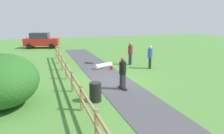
# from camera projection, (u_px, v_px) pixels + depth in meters

# --- Properties ---
(ground_plane) EXTENTS (60.00, 60.00, 0.00)m
(ground_plane) POSITION_uv_depth(u_px,v_px,m) (112.00, 81.00, 13.89)
(ground_plane) COLOR #4C8438
(asphalt_path) EXTENTS (2.40, 28.00, 0.02)m
(asphalt_path) POSITION_uv_depth(u_px,v_px,m) (112.00, 81.00, 13.89)
(asphalt_path) COLOR #47474C
(asphalt_path) RESTS_ON ground_plane
(wooden_fence) EXTENTS (0.12, 18.12, 1.10)m
(wooden_fence) POSITION_uv_depth(u_px,v_px,m) (69.00, 73.00, 12.96)
(wooden_fence) COLOR #997A51
(wooden_fence) RESTS_ON ground_plane
(bush_large) EXTENTS (3.24, 3.89, 2.31)m
(bush_large) POSITION_uv_depth(u_px,v_px,m) (1.00, 80.00, 9.82)
(bush_large) COLOR #286023
(bush_large) RESTS_ON ground_plane
(trash_bin) EXTENTS (0.56, 0.56, 0.90)m
(trash_bin) POSITION_uv_depth(u_px,v_px,m) (95.00, 92.00, 10.44)
(trash_bin) COLOR black
(trash_bin) RESTS_ON ground_plane
(skater_riding) EXTENTS (0.43, 0.82, 1.73)m
(skater_riding) POSITION_uv_depth(u_px,v_px,m) (123.00, 72.00, 12.05)
(skater_riding) COLOR black
(skater_riding) RESTS_ON asphalt_path
(skater_fallen) EXTENTS (1.57, 1.45, 0.36)m
(skater_fallen) POSITION_uv_depth(u_px,v_px,m) (104.00, 66.00, 17.21)
(skater_fallen) COLOR white
(skater_fallen) RESTS_ON asphalt_path
(skateboard_loose) EXTENTS (0.74, 0.67, 0.08)m
(skateboard_loose) POSITION_uv_depth(u_px,v_px,m) (89.00, 63.00, 18.91)
(skateboard_loose) COLOR black
(skateboard_loose) RESTS_ON asphalt_path
(bystander_maroon) EXTENTS (0.53, 0.53, 1.80)m
(bystander_maroon) POSITION_uv_depth(u_px,v_px,m) (130.00, 53.00, 18.39)
(bystander_maroon) COLOR #2D2D33
(bystander_maroon) RESTS_ON ground_plane
(bystander_blue) EXTENTS (0.52, 0.52, 1.75)m
(bystander_blue) POSITION_uv_depth(u_px,v_px,m) (150.00, 56.00, 17.00)
(bystander_blue) COLOR #2D2D33
(bystander_blue) RESTS_ON ground_plane
(parked_car_red) EXTENTS (4.48, 2.74, 1.92)m
(parked_car_red) POSITION_uv_depth(u_px,v_px,m) (41.00, 40.00, 28.15)
(parked_car_red) COLOR red
(parked_car_red) RESTS_ON ground_plane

